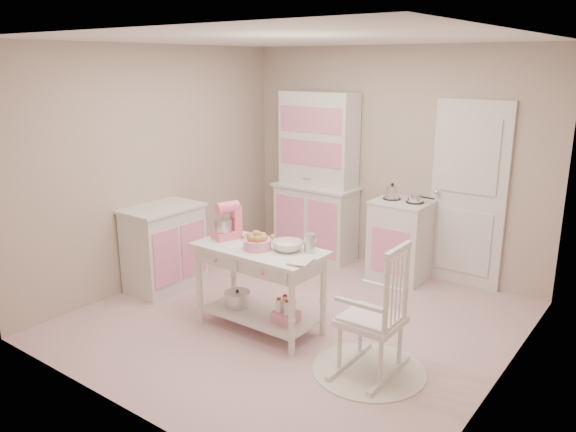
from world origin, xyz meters
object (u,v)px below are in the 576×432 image
at_px(stove, 401,240).
at_px(work_table, 260,289).
at_px(hutch, 316,177).
at_px(base_cabinet, 164,248).
at_px(bread_basket, 257,244).
at_px(rocking_chair, 371,308).
at_px(stand_mixer, 226,221).

relative_size(stove, work_table, 0.77).
bearing_deg(hutch, base_cabinet, -111.93).
height_order(hutch, work_table, hutch).
xyz_separation_m(work_table, bread_basket, (0.02, -0.05, 0.45)).
distance_m(work_table, bread_basket, 0.45).
height_order(stove, work_table, stove).
bearing_deg(rocking_chair, hutch, 132.04).
xyz_separation_m(work_table, stand_mixer, (-0.42, 0.02, 0.57)).
bearing_deg(hutch, work_table, -70.08).
bearing_deg(work_table, rocking_chair, -2.97).
height_order(base_cabinet, stand_mixer, stand_mixer).
bearing_deg(work_table, base_cabinet, 174.15).
bearing_deg(bread_basket, stand_mixer, 170.96).
bearing_deg(stand_mixer, base_cabinet, -168.58).
distance_m(stand_mixer, bread_basket, 0.46).
xyz_separation_m(base_cabinet, stand_mixer, (1.05, -0.13, 0.51)).
xyz_separation_m(stove, work_table, (-0.47, -1.95, -0.06)).
bearing_deg(base_cabinet, bread_basket, -7.67).
bearing_deg(bread_basket, work_table, 111.80).
relative_size(work_table, bread_basket, 4.80).
distance_m(hutch, bread_basket, 2.19).
height_order(stove, bread_basket, stove).
xyz_separation_m(stove, rocking_chair, (0.71, -2.01, 0.09)).
bearing_deg(base_cabinet, stove, 42.79).
height_order(hutch, base_cabinet, hutch).
distance_m(stove, base_cabinet, 2.65).
distance_m(base_cabinet, work_table, 1.48).
xyz_separation_m(rocking_chair, bread_basket, (-1.16, 0.01, 0.30)).
bearing_deg(stand_mixer, work_table, 15.79).
bearing_deg(stand_mixer, rocking_chair, 15.60).
xyz_separation_m(rocking_chair, work_table, (-1.18, 0.06, -0.15)).
height_order(rocking_chair, bread_basket, rocking_chair).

